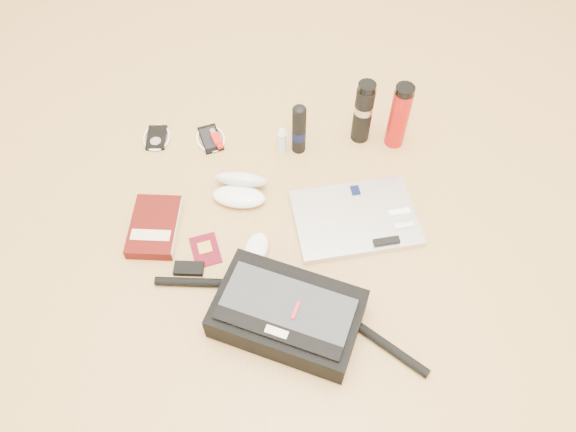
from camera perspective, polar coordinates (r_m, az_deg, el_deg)
The scene contains 14 objects.
ground at distance 1.67m, azimuth -1.30°, elevation -3.87°, with size 4.00×4.00×0.00m, color #B48A4B.
messenger_bag at distance 1.53m, azimuth -0.14°, elevation -9.88°, with size 0.75×0.37×0.11m.
laptop at distance 1.73m, azimuth 6.91°, elevation -0.26°, with size 0.40×0.31×0.04m.
book at distance 1.74m, azimuth -13.37°, elevation -1.07°, with size 0.15×0.22×0.04m.
passport at distance 1.69m, azimuth -8.38°, elevation -3.44°, with size 0.11×0.13×0.01m.
mouse at distance 1.66m, azimuth -3.26°, elevation -3.37°, with size 0.10×0.13×0.04m.
sunglasses_case at distance 1.77m, azimuth -4.89°, elevation 2.83°, with size 0.19×0.16×0.10m.
ipod at distance 1.99m, azimuth -13.20°, elevation 7.76°, with size 0.09×0.11×0.01m.
phone at distance 1.95m, azimuth -7.87°, elevation 7.80°, with size 0.12×0.14×0.01m.
inhaler at distance 1.94m, azimuth -7.29°, elevation 7.74°, with size 0.05×0.09×0.02m.
spray_bottle at distance 1.87m, azimuth -0.60°, elevation 7.62°, with size 0.03×0.03×0.10m.
aerosol_can at distance 1.84m, azimuth 1.13°, elevation 8.83°, with size 0.06×0.06×0.20m.
thermos_black at distance 1.88m, azimuth 7.65°, elevation 10.44°, with size 0.07×0.07×0.24m.
thermos_red at distance 1.88m, azimuth 11.22°, elevation 9.92°, with size 0.08×0.08×0.25m.
Camera 1 is at (0.02, -0.84, 1.44)m, focal length 35.00 mm.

